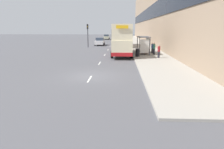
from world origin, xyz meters
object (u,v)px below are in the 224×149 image
Objects in this scene: bus_shelter at (145,42)px; pedestrian_3 at (159,51)px; double_decker_bus_ahead at (121,36)px; car_3 at (106,37)px; double_decker_bus_near at (122,39)px; pedestrian_at_shelter at (154,49)px; traffic_light_far_kerb at (88,32)px; pedestrian_1 at (152,48)px; car_0 at (100,41)px; litter_bin at (138,52)px; car_1 at (122,37)px; car_2 at (120,38)px; pedestrian_2 at (149,46)px.

pedestrian_3 is (1.35, -3.92, -0.89)m from bus_shelter.
double_decker_bus_ahead is 28.14m from car_3.
double_decker_bus_near is 6.36× the size of pedestrian_at_shelter.
traffic_light_far_kerb is (-6.88, 11.70, 0.85)m from double_decker_bus_near.
car_3 is 0.95× the size of traffic_light_far_kerb.
bus_shelter reaches higher than pedestrian_3.
pedestrian_3 is at bearing -88.62° from pedestrian_1.
traffic_light_far_kerb is at bearing -167.69° from double_decker_bus_ahead.
traffic_light_far_kerb reaches higher than car_0.
car_3 is at bearing 99.60° from litter_bin.
traffic_light_far_kerb reaches higher than double_decker_bus_near.
car_1 is 4.25× the size of litter_bin.
car_0 is 2.70× the size of pedestrian_3.
double_decker_bus_ahead reaches higher than pedestrian_at_shelter.
double_decker_bus_near reaches higher than car_3.
pedestrian_1 is (1.24, 0.81, -0.93)m from bus_shelter.
car_3 is (-5.26, 40.81, -1.45)m from double_decker_bus_near.
pedestrian_1 is at bearing 91.30° from pedestrian_at_shelter.
traffic_light_far_kerb reaches higher than pedestrian_3.
bus_shelter is 0.91× the size of traffic_light_far_kerb.
car_1 is (-3.32, 43.09, -1.03)m from bus_shelter.
traffic_light_far_kerb is at bearing -102.22° from car_1.
bus_shelter is at bearing -85.59° from car_1.
litter_bin is (-2.57, 1.12, -0.31)m from pedestrian_3.
traffic_light_far_kerb is (-10.17, 11.47, 1.26)m from bus_shelter.
car_2 is 7.38m from car_3.
pedestrian_1 is at bearing 33.12° from bus_shelter.
bus_shelter is 18.35m from car_0.
car_2 is (-0.63, -8.29, 0.01)m from car_1.
double_decker_bus_near is 5.85m from pedestrian_2.
double_decker_bus_near reaches higher than litter_bin.
car_1 is 39.99m from pedestrian_2.
car_1 reaches higher than litter_bin.
pedestrian_2 is 1.01× the size of pedestrian_3.
pedestrian_at_shelter is (9.83, -41.22, 0.15)m from car_3.
car_2 is 3.80× the size of litter_bin.
pedestrian_3 is at bearing -71.01° from bus_shelter.
car_1 is at bearing 95.67° from pedestrian_3.
pedestrian_1 is at bearing -43.06° from traffic_light_far_kerb.
bus_shelter is 13.40m from double_decker_bus_ahead.
double_decker_bus_near is 2.37× the size of car_0.
car_2 is 2.52× the size of pedestrian_1.
traffic_light_far_kerb is at bearing 144.34° from pedestrian_2.
car_2 is at bearing 96.47° from bus_shelter.
double_decker_bus_near is 13.60m from traffic_light_far_kerb.
car_0 reaches higher than car_3.
double_decker_bus_ahead is 2.32× the size of car_3.
car_3 is at bearing -154.29° from car_1.
car_0 is 1.01× the size of car_3.
pedestrian_at_shelter is at bearing -88.70° from pedestrian_1.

